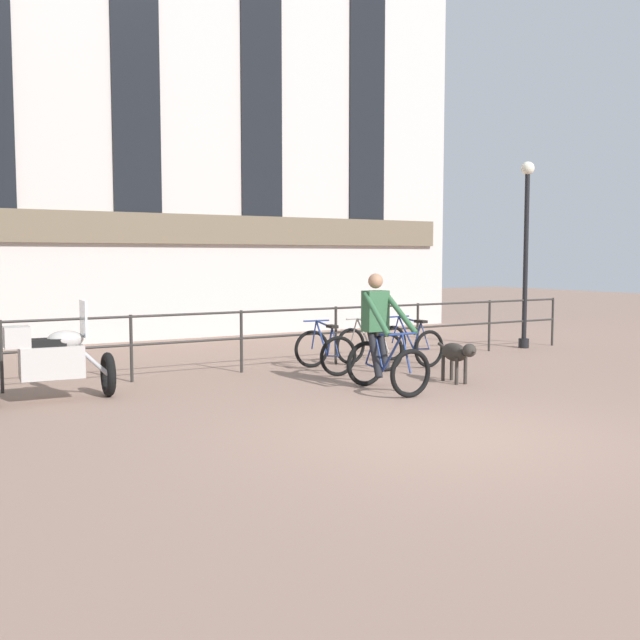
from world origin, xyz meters
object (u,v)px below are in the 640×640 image
cyclist_with_bike (382,338)px  dog (457,353)px  parked_bicycle_mid_right (410,344)px  street_lamp (526,244)px  parked_motorcycle (51,360)px  parked_bicycle_mid_left (369,347)px  parked_bicycle_near_lamp (325,351)px

cyclist_with_bike → dog: cyclist_with_bike is taller
parked_bicycle_mid_right → street_lamp: bearing=-171.0°
street_lamp → dog: bearing=-147.6°
parked_bicycle_mid_right → parked_motorcycle: bearing=1.4°
parked_bicycle_mid_left → parked_motorcycle: bearing=-1.2°
dog → parked_bicycle_mid_right: bearing=81.0°
dog → parked_bicycle_mid_right: 2.14m
parked_bicycle_mid_left → street_lamp: (4.48, 0.66, 1.86)m
cyclist_with_bike → street_lamp: size_ratio=0.43×
dog → parked_motorcycle: bearing=172.5°
parked_bicycle_mid_right → parked_bicycle_mid_left: bearing=-1.5°
dog → parked_bicycle_mid_left: (-0.23, 2.03, -0.10)m
dog → parked_motorcycle: (-5.65, 1.71, 0.10)m
cyclist_with_bike → parked_bicycle_near_lamp: bearing=84.6°
parked_motorcycle → street_lamp: bearing=-80.5°
parked_bicycle_near_lamp → street_lamp: size_ratio=0.30×
dog → parked_bicycle_mid_right: (0.68, 2.03, -0.10)m
dog → parked_motorcycle: 5.91m
dog → parked_bicycle_near_lamp: bearing=128.7°
parked_motorcycle → cyclist_with_bike: bearing=-106.6°
cyclist_with_bike → parked_motorcycle: 4.60m
cyclist_with_bike → parked_bicycle_mid_right: (2.02, 1.93, -0.41)m
parked_bicycle_mid_right → parked_bicycle_near_lamp: bearing=-1.5°
parked_bicycle_near_lamp → street_lamp: street_lamp is taller
parked_motorcycle → parked_bicycle_mid_right: parked_motorcycle is taller
parked_bicycle_mid_left → dog: bearing=92.0°
dog → street_lamp: size_ratio=0.27×
parked_bicycle_mid_left → parked_bicycle_mid_right: bearing=175.4°
parked_bicycle_mid_right → dog: bearing=70.1°
cyclist_with_bike → parked_bicycle_mid_right: 2.82m
dog → parked_bicycle_mid_left: bearing=105.9°
dog → parked_bicycle_near_lamp: (-1.15, 2.03, -0.10)m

